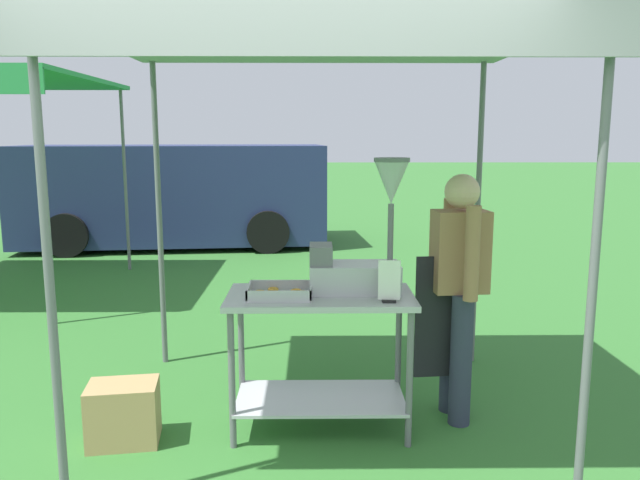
% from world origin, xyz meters
% --- Properties ---
extents(ground_plane, '(70.00, 70.00, 0.00)m').
position_xyz_m(ground_plane, '(0.00, 6.00, 0.00)').
color(ground_plane, '#33702D').
extents(stall_canopy, '(2.74, 2.27, 2.46)m').
position_xyz_m(stall_canopy, '(0.23, 1.00, 2.36)').
color(stall_canopy, slate).
rests_on(stall_canopy, ground).
extents(donut_cart, '(1.15, 0.59, 0.88)m').
position_xyz_m(donut_cart, '(0.23, 0.90, 0.62)').
color(donut_cart, '#B7B7BC').
rests_on(donut_cart, ground).
extents(donut_tray, '(0.39, 0.28, 0.07)m').
position_xyz_m(donut_tray, '(-0.02, 0.84, 0.90)').
color(donut_tray, '#B7B7BC').
rests_on(donut_tray, donut_cart).
extents(donut_fryer, '(0.61, 0.28, 0.83)m').
position_xyz_m(donut_fryer, '(0.48, 0.96, 1.15)').
color(donut_fryer, '#B7B7BC').
rests_on(donut_fryer, donut_cart).
extents(menu_sign, '(0.13, 0.05, 0.25)m').
position_xyz_m(menu_sign, '(0.63, 0.71, 0.99)').
color(menu_sign, black).
rests_on(menu_sign, donut_cart).
extents(vendor, '(0.46, 0.54, 1.61)m').
position_xyz_m(vendor, '(1.11, 1.05, 0.90)').
color(vendor, '#2D3347').
rests_on(vendor, ground).
extents(supply_crate, '(0.45, 0.35, 0.37)m').
position_xyz_m(supply_crate, '(-0.97, 0.72, 0.19)').
color(supply_crate, tan).
rests_on(supply_crate, ground).
extents(van_navy, '(5.14, 2.45, 1.69)m').
position_xyz_m(van_navy, '(-2.18, 7.68, 0.88)').
color(van_navy, navy).
rests_on(van_navy, ground).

